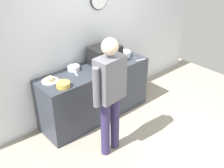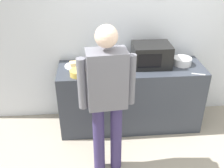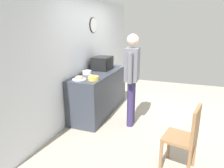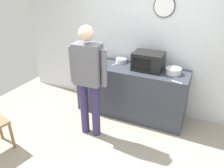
{
  "view_description": "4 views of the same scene",
  "coord_description": "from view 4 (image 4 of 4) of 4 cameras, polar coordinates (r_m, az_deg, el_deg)",
  "views": [
    {
      "loc": [
        -2.6,
        -1.97,
        2.91
      ],
      "look_at": [
        -0.23,
        0.72,
        0.87
      ],
      "focal_mm": 43.69,
      "sensor_mm": 36.0,
      "label": 1
    },
    {
      "loc": [
        -0.7,
        -1.93,
        2.47
      ],
      "look_at": [
        -0.46,
        0.9,
        0.87
      ],
      "focal_mm": 42.35,
      "sensor_mm": 36.0,
      "label": 2
    },
    {
      "loc": [
        -4.19,
        -0.53,
        1.89
      ],
      "look_at": [
        -0.29,
        0.89,
        0.72
      ],
      "focal_mm": 32.26,
      "sensor_mm": 36.0,
      "label": 3
    },
    {
      "loc": [
        0.98,
        -2.09,
        2.31
      ],
      "look_at": [
        -0.38,
        0.82,
        0.75
      ],
      "focal_mm": 34.39,
      "sensor_mm": 36.0,
      "label": 4
    }
  ],
  "objects": [
    {
      "name": "mixing_bowl",
      "position": [
        4.01,
        2.44,
        6.29
      ],
      "size": [
        0.2,
        0.2,
        0.07
      ],
      "primitive_type": "cylinder",
      "color": "white",
      "rests_on": "kitchen_counter"
    },
    {
      "name": "microwave",
      "position": [
        3.69,
        9.61,
        6.04
      ],
      "size": [
        0.5,
        0.39,
        0.3
      ],
      "color": "black",
      "rests_on": "kitchen_counter"
    },
    {
      "name": "salad_bowl",
      "position": [
        3.63,
        15.98,
        3.36
      ],
      "size": [
        0.25,
        0.25,
        0.1
      ],
      "primitive_type": "cylinder",
      "color": "white",
      "rests_on": "kitchen_counter"
    },
    {
      "name": "fork_utensil",
      "position": [
        3.92,
        0.87,
        5.33
      ],
      "size": [
        0.07,
        0.17,
        0.01
      ],
      "primitive_type": "cube",
      "rotation": [
        0.0,
        0.0,
        1.25
      ],
      "color": "silver",
      "rests_on": "kitchen_counter"
    },
    {
      "name": "sandwich_plate",
      "position": [
        4.14,
        -4.23,
        6.63
      ],
      "size": [
        0.26,
        0.26,
        0.07
      ],
      "color": "white",
      "rests_on": "kitchen_counter"
    },
    {
      "name": "person_standing",
      "position": [
        3.18,
        -6.33,
        2.27
      ],
      "size": [
        0.59,
        0.28,
        1.78
      ],
      "color": "#352C5B",
      "rests_on": "ground_plane"
    },
    {
      "name": "kitchen_counter",
      "position": [
        3.96,
        5.03,
        -1.97
      ],
      "size": [
        1.96,
        0.62,
        0.93
      ],
      "primitive_type": "cube",
      "color": "#333842",
      "rests_on": "ground_plane"
    },
    {
      "name": "ground_plane",
      "position": [
        3.27,
        -0.09,
        -19.13
      ],
      "size": [
        6.0,
        6.0,
        0.0
      ],
      "primitive_type": "plane",
      "color": "#9E9384"
    },
    {
      "name": "cereal_bowl",
      "position": [
        3.89,
        -5.42,
        5.58
      ],
      "size": [
        0.2,
        0.2,
        0.08
      ],
      "primitive_type": "cylinder",
      "color": "gold",
      "rests_on": "kitchen_counter"
    },
    {
      "name": "back_wall",
      "position": [
        3.95,
        9.93,
        10.7
      ],
      "size": [
        5.4,
        0.13,
        2.6
      ],
      "color": "silver",
      "rests_on": "ground_plane"
    },
    {
      "name": "spoon_utensil",
      "position": [
        3.35,
        16.89,
        0.5
      ],
      "size": [
        0.17,
        0.07,
        0.01
      ],
      "primitive_type": "cube",
      "rotation": [
        0.0,
        0.0,
        2.82
      ],
      "color": "silver",
      "rests_on": "kitchen_counter"
    }
  ]
}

